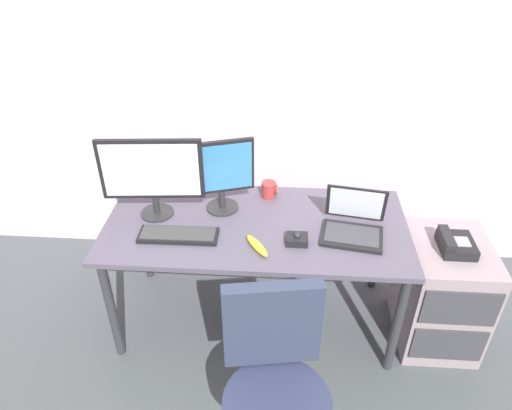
# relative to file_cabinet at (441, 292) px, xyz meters

# --- Properties ---
(ground_plane) EXTENTS (8.00, 8.00, 0.00)m
(ground_plane) POSITION_rel_file_cabinet_xyz_m (-1.05, 0.05, -0.32)
(ground_plane) COLOR #43484C
(back_wall) EXTENTS (6.00, 0.10, 2.80)m
(back_wall) POSITION_rel_file_cabinet_xyz_m (-1.05, 0.79, 1.08)
(back_wall) COLOR silver
(back_wall) RESTS_ON ground
(desk) EXTENTS (1.62, 0.77, 0.71)m
(desk) POSITION_rel_file_cabinet_xyz_m (-1.05, 0.05, 0.32)
(desk) COLOR #4C4755
(desk) RESTS_ON ground
(file_cabinet) EXTENTS (0.42, 0.53, 0.65)m
(file_cabinet) POSITION_rel_file_cabinet_xyz_m (0.00, 0.00, 0.00)
(file_cabinet) COLOR gray
(file_cabinet) RESTS_ON ground
(desk_phone) EXTENTS (0.17, 0.20, 0.09)m
(desk_phone) POSITION_rel_file_cabinet_xyz_m (-0.01, -0.02, 0.36)
(desk_phone) COLOR black
(desk_phone) RESTS_ON file_cabinet
(office_chair) EXTENTS (0.52, 0.52, 0.96)m
(office_chair) POSITION_rel_file_cabinet_xyz_m (-0.91, -0.81, 0.11)
(office_chair) COLOR black
(office_chair) RESTS_ON ground
(monitor_main) EXTENTS (0.54, 0.18, 0.45)m
(monitor_main) POSITION_rel_file_cabinet_xyz_m (-1.60, 0.11, 0.65)
(monitor_main) COLOR #262628
(monitor_main) RESTS_ON desk
(monitor_side) EXTENTS (0.35, 0.18, 0.42)m
(monitor_side) POSITION_rel_file_cabinet_xyz_m (-1.24, 0.19, 0.62)
(monitor_side) COLOR #262628
(monitor_side) RESTS_ON desk
(keyboard) EXTENTS (0.41, 0.14, 0.03)m
(keyboard) POSITION_rel_file_cabinet_xyz_m (-1.44, -0.09, 0.40)
(keyboard) COLOR black
(keyboard) RESTS_ON desk
(laptop) EXTENTS (0.35, 0.32, 0.23)m
(laptop) POSITION_rel_file_cabinet_xyz_m (-0.54, 0.01, 0.44)
(laptop) COLOR black
(laptop) RESTS_ON desk
(trackball_mouse) EXTENTS (0.11, 0.09, 0.07)m
(trackball_mouse) POSITION_rel_file_cabinet_xyz_m (-0.83, -0.10, 0.41)
(trackball_mouse) COLOR black
(trackball_mouse) RESTS_ON desk
(coffee_mug) EXTENTS (0.09, 0.08, 0.09)m
(coffee_mug) POSITION_rel_file_cabinet_xyz_m (-0.99, 0.33, 0.43)
(coffee_mug) COLOR maroon
(coffee_mug) RESTS_ON desk
(banana) EXTENTS (0.14, 0.18, 0.04)m
(banana) POSITION_rel_file_cabinet_xyz_m (-1.03, -0.16, 0.41)
(banana) COLOR yellow
(banana) RESTS_ON desk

